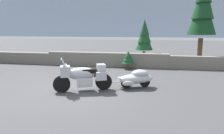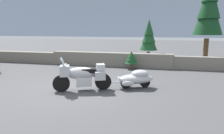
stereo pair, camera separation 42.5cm
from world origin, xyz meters
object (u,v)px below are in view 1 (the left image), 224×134
at_px(pine_tree_tall, 203,6).
at_px(pine_tree_secondary, 144,36).
at_px(touring_motorcycle, 83,76).
at_px(car_shaped_trailer, 136,78).

height_order(pine_tree_tall, pine_tree_secondary, pine_tree_tall).
height_order(touring_motorcycle, pine_tree_secondary, pine_tree_secondary).
bearing_deg(touring_motorcycle, pine_tree_secondary, 73.46).
relative_size(car_shaped_trailer, pine_tree_tall, 0.34).
relative_size(pine_tree_tall, pine_tree_secondary, 2.04).
xyz_separation_m(touring_motorcycle, car_shaped_trailer, (2.01, 0.91, -0.21)).
bearing_deg(car_shaped_trailer, touring_motorcycle, -155.77).
bearing_deg(pine_tree_tall, pine_tree_secondary, -172.14).
relative_size(touring_motorcycle, car_shaped_trailer, 1.00).
distance_m(car_shaped_trailer, pine_tree_secondary, 6.28).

